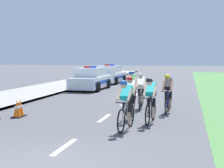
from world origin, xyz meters
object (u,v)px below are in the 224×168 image
object	(u,v)px
cyclist_second	(151,100)
cyclist_third	(131,97)
cyclist_sixth	(132,87)
traffic_cone_near	(17,109)
cyclist_fourth	(168,93)
traffic_cone_far	(20,108)
cyclist_fifth	(141,90)
police_car_nearest	(90,80)
cyclist_lead	(126,104)
police_car_second	(110,75)

from	to	relation	value
cyclist_second	cyclist_third	size ratio (longest dim) A/B	1.00
cyclist_sixth	traffic_cone_near	world-z (taller)	cyclist_sixth
traffic_cone_near	cyclist_fourth	bearing A→B (deg)	23.36
cyclist_sixth	cyclist_second	bearing A→B (deg)	-73.70
traffic_cone_near	traffic_cone_far	distance (m)	0.28
cyclist_fifth	police_car_nearest	distance (m)	8.73
traffic_cone_near	traffic_cone_far	bearing A→B (deg)	94.99
cyclist_lead	cyclist_second	xyz separation A→B (m)	(0.60, 1.23, 0.00)
cyclist_fourth	cyclist_fifth	distance (m)	1.45
cyclist_second	cyclist_fourth	xyz separation A→B (m)	(0.43, 2.28, 0.00)
cyclist_sixth	traffic_cone_far	size ratio (longest dim) A/B	2.69
police_car_second	traffic_cone_far	world-z (taller)	police_car_second
cyclist_second	cyclist_fifth	bearing A→B (deg)	103.61
cyclist_third	traffic_cone_far	bearing A→B (deg)	-175.22
cyclist_second	police_car_second	size ratio (longest dim) A/B	0.38
cyclist_second	cyclist_fifth	size ratio (longest dim) A/B	1.00
cyclist_sixth	police_car_second	xyz separation A→B (m)	(-3.80, 11.56, -0.11)
cyclist_lead	cyclist_second	distance (m)	1.37
cyclist_third	cyclist_fourth	xyz separation A→B (m)	(1.21, 1.66, 0.00)
cyclist_second	police_car_nearest	xyz separation A→B (m)	(-5.21, 10.62, -0.11)
cyclist_lead	cyclist_second	size ratio (longest dim) A/B	1.00
police_car_second	traffic_cone_far	size ratio (longest dim) A/B	7.00
cyclist_lead	police_car_second	distance (m)	18.20
traffic_cone_far	police_car_nearest	bearing A→B (deg)	91.78
police_car_nearest	traffic_cone_near	xyz separation A→B (m)	(0.35, -10.63, -0.37)
cyclist_second	cyclist_third	bearing A→B (deg)	141.31
cyclist_second	cyclist_third	xyz separation A→B (m)	(-0.78, 0.62, 0.00)
cyclist_third	cyclist_fourth	size ratio (longest dim) A/B	1.00
cyclist_sixth	traffic_cone_far	xyz separation A→B (m)	(-3.48, -4.53, -0.48)
cyclist_third	police_car_second	xyz separation A→B (m)	(-4.44, 15.75, -0.11)
cyclist_second	cyclist_fourth	bearing A→B (deg)	79.25
cyclist_third	traffic_cone_near	bearing A→B (deg)	-171.29
cyclist_fourth	cyclist_second	bearing A→B (deg)	-100.75
cyclist_fifth	cyclist_lead	bearing A→B (deg)	-88.01
cyclist_third	cyclist_sixth	size ratio (longest dim) A/B	1.00
traffic_cone_far	cyclist_lead	bearing A→B (deg)	-19.40
cyclist_third	cyclist_lead	bearing A→B (deg)	-84.72
cyclist_fourth	traffic_cone_near	world-z (taller)	cyclist_fourth
cyclist_third	cyclist_fourth	world-z (taller)	same
cyclist_second	police_car_second	bearing A→B (deg)	107.65
traffic_cone_near	cyclist_second	bearing A→B (deg)	0.07
cyclist_fifth	police_car_second	size ratio (longest dim) A/B	0.38
police_car_nearest	traffic_cone_near	bearing A→B (deg)	-88.14
police_car_second	cyclist_second	bearing A→B (deg)	-72.35
cyclist_lead	cyclist_fifth	xyz separation A→B (m)	(-0.15, 4.35, 0.00)
cyclist_sixth	traffic_cone_near	size ratio (longest dim) A/B	2.69
cyclist_third	cyclist_fifth	xyz separation A→B (m)	(0.02, 2.50, 0.00)
police_car_second	cyclist_third	bearing A→B (deg)	-74.27
police_car_second	traffic_cone_near	world-z (taller)	police_car_second
cyclist_lead	police_car_second	world-z (taller)	police_car_second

